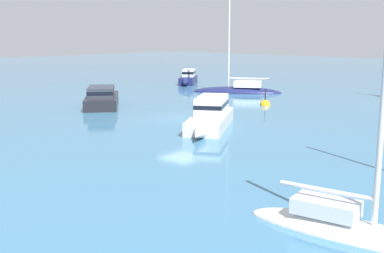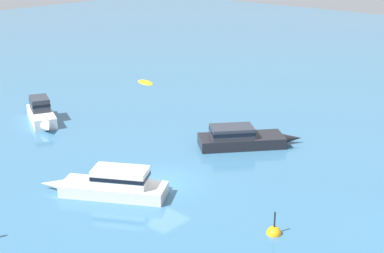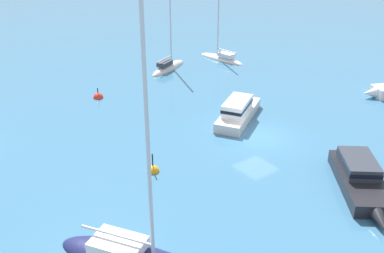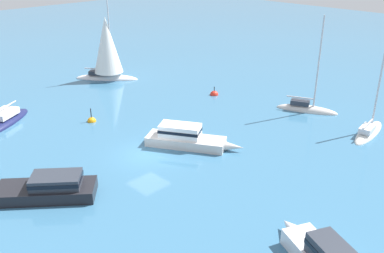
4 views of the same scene
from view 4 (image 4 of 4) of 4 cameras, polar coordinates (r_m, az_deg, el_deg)
ground_plane at (r=31.79m, az=-5.99°, el=-3.73°), size 160.00×160.00×0.00m
yacht at (r=41.07m, az=15.07°, el=2.27°), size 3.45×5.65×9.33m
yacht_1 at (r=49.31m, az=-11.34°, el=9.92°), size 5.95×6.51×9.39m
launch_1 at (r=32.63m, az=-0.80°, el=-1.48°), size 4.98×7.14×1.71m
yacht_2 at (r=37.86m, az=22.56°, el=-0.65°), size 5.91×2.10×7.30m
motor_cruiser at (r=27.80m, az=-18.96°, el=-7.79°), size 6.63×5.95×1.51m
channel_buoy at (r=38.36m, az=-13.27°, el=0.68°), size 0.77×0.77×1.60m
mooring_buoy at (r=44.01m, az=2.98°, el=4.26°), size 0.85×0.85×1.31m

